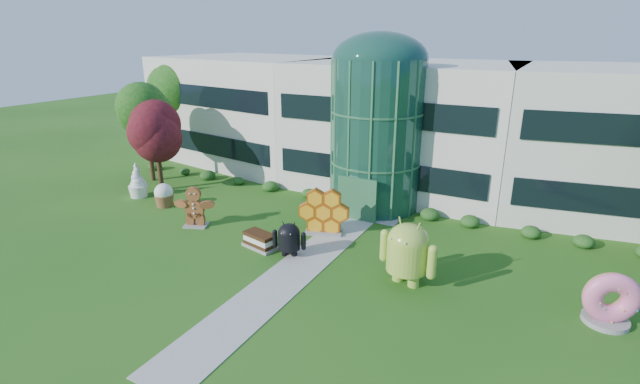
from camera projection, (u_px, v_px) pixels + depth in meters
The scene contains 14 objects.
ground at pixel (281, 283), 22.11m from camera, with size 140.00×140.00×0.00m, color #215114.
building at pixel (405, 124), 35.64m from camera, with size 46.00×15.00×9.30m, color beige, non-canonical shape.
atrium at pixel (377, 136), 30.55m from camera, with size 6.00×6.00×9.80m, color #194738.
walkway at pixel (302, 265), 23.77m from camera, with size 2.40×20.00×0.04m, color #9E9E93.
tree_red at pixel (158, 152), 34.28m from camera, with size 4.00×4.00×6.00m, color #3F0C14, non-canonical shape.
trees_backdrop at pixel (382, 143), 31.61m from camera, with size 52.00×8.00×8.40m, color #114712, non-canonical shape.
android_green at pixel (408, 249), 21.54m from camera, with size 3.14×2.09×3.56m, color #9DC03D, non-canonical shape.
android_black at pixel (289, 237), 24.46m from camera, with size 1.90×1.27×2.16m, color black, non-canonical shape.
donut at pixel (610, 298), 18.71m from camera, with size 2.24×1.07×2.33m, color #D5518A, non-canonical shape.
gingerbread at pixel (194, 207), 28.21m from camera, with size 2.79×1.07×2.58m, color brown, non-canonical shape.
ice_cream_sandwich at pixel (260, 240), 25.59m from camera, with size 2.02×1.01×0.90m, color black, non-canonical shape.
honeycomb at pixel (324, 214), 27.20m from camera, with size 3.18×1.14×2.50m, color #FFA619, non-canonical shape.
froyo at pixel (137, 180), 33.42m from camera, with size 1.48×1.48×2.53m, color white, non-canonical shape.
cupcake at pixel (164, 195), 31.67m from camera, with size 1.36×1.36×1.64m, color white, non-canonical shape.
Camera 1 is at (10.80, -16.35, 11.27)m, focal length 26.00 mm.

